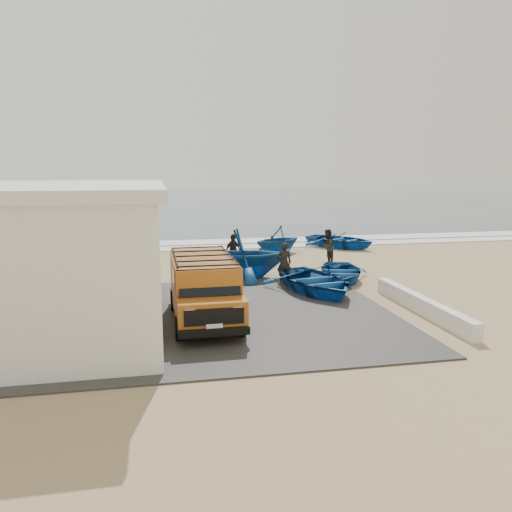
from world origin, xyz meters
TOP-DOWN VIEW (x-y plane):
  - ground at (0.00, 0.00)m, footprint 160.00×160.00m
  - slab at (-2.00, -2.00)m, footprint 12.00×10.00m
  - ocean at (0.00, 56.00)m, footprint 180.00×88.00m
  - surf_line at (0.00, 12.00)m, footprint 180.00×1.60m
  - surf_wash at (0.00, 14.50)m, footprint 180.00×2.20m
  - building at (-7.50, -2.00)m, footprint 8.40×9.40m
  - parapet at (5.00, -3.00)m, footprint 0.35×6.00m
  - van at (-2.17, -2.42)m, footprint 2.01×4.87m
  - boat_near_left at (2.39, 0.37)m, footprint 3.95×4.98m
  - boat_near_right at (4.12, 2.17)m, footprint 3.51×4.24m
  - boat_mid_left at (0.09, 3.49)m, footprint 4.40×3.89m
  - boat_far_left at (3.12, 9.35)m, footprint 3.86×3.68m
  - boat_far_right at (7.35, 10.73)m, footprint 5.16×5.38m
  - fisherman_front at (1.64, 2.23)m, footprint 0.64×0.44m
  - fisherman_middle at (4.84, 5.94)m, footprint 1.07×1.07m
  - fisherman_back at (0.01, 5.71)m, footprint 1.04×0.89m

SIDE VIEW (x-z plane):
  - ground at x=0.00m, z-range 0.00..0.00m
  - ocean at x=0.00m, z-range 0.00..0.01m
  - surf_wash at x=0.00m, z-range 0.00..0.04m
  - slab at x=-2.00m, z-range 0.00..0.05m
  - surf_line at x=0.00m, z-range 0.00..0.06m
  - parapet at x=5.00m, z-range 0.00..0.55m
  - boat_near_right at x=4.12m, z-range 0.00..0.76m
  - boat_far_right at x=7.35m, z-range 0.00..0.91m
  - boat_near_left at x=2.39m, z-range 0.00..0.93m
  - boat_far_left at x=3.12m, z-range 0.00..1.59m
  - fisherman_back at x=0.01m, z-range 0.00..1.67m
  - fisherman_front at x=1.64m, z-range 0.00..1.72m
  - fisherman_middle at x=4.84m, z-range 0.00..1.75m
  - boat_mid_left at x=0.09m, z-range 0.00..2.16m
  - van at x=-2.17m, z-range 0.08..2.16m
  - building at x=-7.50m, z-range 0.01..4.31m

